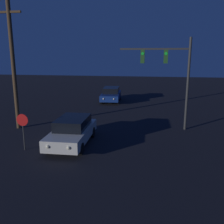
# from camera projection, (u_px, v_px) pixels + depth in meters

# --- Properties ---
(car_near) EXTENTS (2.11, 4.89, 1.57)m
(car_near) POSITION_uv_depth(u_px,v_px,m) (72.00, 131.00, 14.76)
(car_near) COLOR beige
(car_near) RESTS_ON ground_plane
(car_far) EXTENTS (2.27, 4.94, 1.57)m
(car_far) POSITION_uv_depth(u_px,v_px,m) (111.00, 94.00, 28.16)
(car_far) COLOR navy
(car_far) RESTS_ON ground_plane
(traffic_signal_mast) EXTENTS (4.79, 0.30, 6.34)m
(traffic_signal_mast) POSITION_uv_depth(u_px,v_px,m) (171.00, 69.00, 17.03)
(traffic_signal_mast) COLOR #2D2D2D
(traffic_signal_mast) RESTS_ON ground_plane
(stop_sign) EXTENTS (0.67, 0.07, 2.07)m
(stop_sign) POSITION_uv_depth(u_px,v_px,m) (23.00, 125.00, 13.66)
(stop_sign) COLOR #2D2D2D
(stop_sign) RESTS_ON ground_plane
(utility_pole) EXTENTS (1.72, 0.28, 8.82)m
(utility_pole) POSITION_uv_depth(u_px,v_px,m) (13.00, 64.00, 17.11)
(utility_pole) COLOR #4C3823
(utility_pole) RESTS_ON ground_plane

